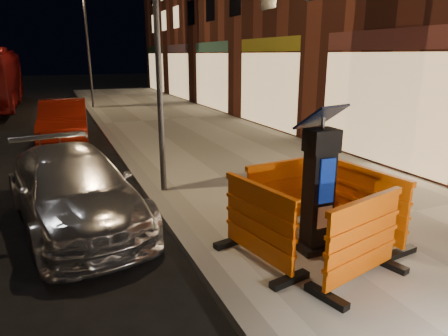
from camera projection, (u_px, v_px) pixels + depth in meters
name	position (u px, v px, depth m)	size (l,w,h in m)	color
ground_plane	(200.00, 263.00, 5.84)	(120.00, 120.00, 0.00)	black
sidewalk	(362.00, 225.00, 6.95)	(6.00, 60.00, 0.15)	gray
kerb	(200.00, 259.00, 5.82)	(0.30, 60.00, 0.15)	slate
parking_kiosk	(319.00, 185.00, 5.66)	(0.64, 0.64, 2.03)	black
barrier_front	(362.00, 241.00, 4.94)	(1.45, 0.60, 1.13)	#E35A06
barrier_back	(283.00, 194.00, 6.62)	(1.45, 0.60, 1.13)	#E35A06
barrier_kerbside	(259.00, 225.00, 5.43)	(1.45, 0.60, 1.13)	#E35A06
barrier_bldgside	(368.00, 205.00, 6.14)	(1.45, 0.60, 1.13)	#E35A06
car_silver	(77.00, 223.00, 7.24)	(1.85, 4.54, 1.32)	silver
car_red	(66.00, 141.00, 14.08)	(1.51, 4.33, 1.43)	maroon
street_lamp_mid	(158.00, 43.00, 7.72)	(0.12, 0.12, 6.00)	#3F3F44
street_lamp_far	(88.00, 50.00, 21.00)	(0.12, 0.12, 6.00)	#3F3F44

